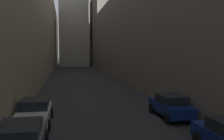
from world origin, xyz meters
TOP-DOWN VIEW (x-y plane):
  - ground_plane at (0.00, 48.00)m, footprint 264.00×264.00m
  - building_block_left at (-12.45, 50.00)m, footprint 13.90×108.00m
  - building_block_right at (11.69, 50.00)m, footprint 12.37×108.00m
  - parked_car_left_second at (-4.40, 12.15)m, footprint 2.07×4.59m
  - parked_car_left_third at (-4.40, 17.06)m, footprint 2.04×4.20m
  - parked_car_right_third at (4.40, 16.87)m, footprint 1.92×3.94m

SIDE VIEW (x-z plane):
  - ground_plane at x=0.00m, z-range 0.00..0.00m
  - parked_car_left_third at x=-4.40m, z-range 0.01..1.52m
  - parked_car_left_second at x=-4.40m, z-range 0.04..1.50m
  - parked_car_right_third at x=4.40m, z-range 0.03..1.55m
  - building_block_left at x=-12.45m, z-range 0.00..18.22m
  - building_block_right at x=11.69m, z-range 0.00..20.66m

